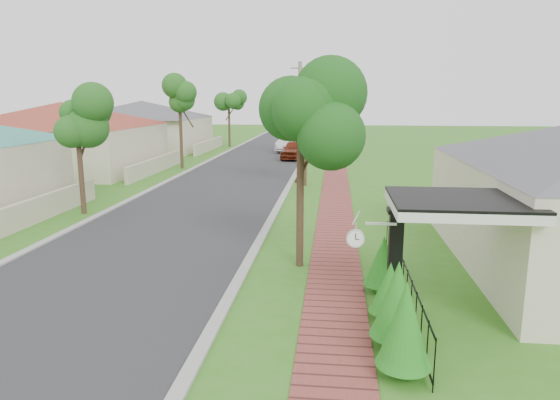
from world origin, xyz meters
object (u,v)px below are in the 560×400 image
at_px(parked_car_white, 290,143).
at_px(near_tree, 301,120).
at_px(porch_post, 394,269).
at_px(utility_pole, 300,118).
at_px(parked_car_red, 295,150).
at_px(station_clock, 358,237).

bearing_deg(parked_car_white, near_tree, -77.05).
bearing_deg(porch_post, utility_pole, 99.86).
bearing_deg(parked_car_red, utility_pole, -78.23).
bearing_deg(parked_car_red, parked_car_white, 104.64).
bearing_deg(near_tree, utility_pole, 94.19).
xyz_separation_m(porch_post, near_tree, (-2.35, 3.25, 3.14)).
relative_size(parked_car_red, station_clock, 4.23).
distance_m(parked_car_white, utility_pole, 14.27).
relative_size(parked_car_white, station_clock, 4.57).
height_order(parked_car_white, utility_pole, utility_pole).
height_order(parked_car_red, near_tree, near_tree).
distance_m(utility_pole, station_clock, 21.64).
bearing_deg(parked_car_white, porch_post, -73.79).
bearing_deg(station_clock, parked_car_red, 97.22).
relative_size(parked_car_red, near_tree, 0.83).
height_order(porch_post, parked_car_white, porch_post).
bearing_deg(porch_post, near_tree, 125.85).
bearing_deg(porch_post, parked_car_white, 99.05).
relative_size(porch_post, near_tree, 0.47).
relative_size(utility_pole, station_clock, 6.73).
height_order(near_tree, station_clock, near_tree).
relative_size(porch_post, parked_car_red, 0.57).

